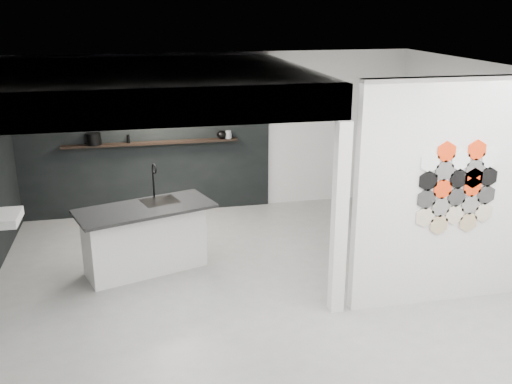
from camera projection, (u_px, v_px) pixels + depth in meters
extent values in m
cube|color=gray|center=(253.00, 279.00, 7.79)|extent=(7.00, 6.00, 0.01)
cube|color=silver|center=(451.00, 194.00, 6.86)|extent=(2.45, 0.15, 2.80)
cube|color=black|center=(145.00, 149.00, 9.92)|extent=(4.40, 0.04, 2.35)
cube|color=silver|center=(143.00, 84.00, 7.66)|extent=(4.40, 4.00, 0.40)
cube|color=silver|center=(339.00, 220.00, 6.65)|extent=(0.16, 0.16, 2.35)
cube|color=silver|center=(148.00, 108.00, 5.87)|extent=(4.40, 0.16, 0.40)
cube|color=silver|center=(4.00, 218.00, 7.62)|extent=(0.40, 0.60, 0.12)
cube|color=black|center=(151.00, 143.00, 9.80)|extent=(3.00, 0.15, 0.04)
cube|color=silver|center=(145.00, 239.00, 7.92)|extent=(1.71, 1.06, 0.92)
cube|color=black|center=(145.00, 209.00, 7.69)|extent=(1.99, 1.34, 0.04)
cube|color=black|center=(160.00, 201.00, 7.93)|extent=(0.59, 0.54, 0.02)
cylinder|color=black|center=(153.00, 182.00, 8.04)|extent=(0.03, 0.03, 0.43)
torus|color=black|center=(154.00, 169.00, 7.92)|extent=(0.07, 0.15, 0.15)
cylinder|color=black|center=(93.00, 139.00, 9.57)|extent=(0.30, 0.30, 0.20)
ellipsoid|color=black|center=(222.00, 135.00, 10.02)|extent=(0.18, 0.18, 0.14)
cylinder|color=gray|center=(228.00, 136.00, 10.05)|extent=(0.15, 0.15, 0.09)
cylinder|color=gray|center=(228.00, 134.00, 10.04)|extent=(0.11, 0.11, 0.14)
cylinder|color=black|center=(128.00, 139.00, 9.70)|extent=(0.07, 0.07, 0.14)
cylinder|color=black|center=(99.00, 141.00, 9.61)|extent=(0.09, 0.09, 0.10)
cylinder|color=beige|center=(425.00, 217.00, 6.78)|extent=(0.26, 0.02, 0.26)
cylinder|color=#2D2D2D|center=(426.00, 199.00, 6.71)|extent=(0.26, 0.02, 0.26)
cylinder|color=black|center=(428.00, 181.00, 6.64)|extent=(0.26, 0.02, 0.26)
cylinder|color=white|center=(430.00, 162.00, 6.57)|extent=(0.26, 0.02, 0.26)
cylinder|color=tan|center=(439.00, 225.00, 6.86)|extent=(0.26, 0.02, 0.26)
cylinder|color=#66635E|center=(441.00, 207.00, 6.78)|extent=(0.26, 0.02, 0.26)
cylinder|color=#F2360C|center=(443.00, 189.00, 6.71)|extent=(0.26, 0.02, 0.26)
cylinder|color=black|center=(445.00, 171.00, 6.64)|extent=(0.26, 0.02, 0.26)
cylinder|color=#F2360C|center=(447.00, 152.00, 6.57)|extent=(0.26, 0.02, 0.26)
cylinder|color=beige|center=(454.00, 215.00, 6.86)|extent=(0.26, 0.02, 0.26)
cylinder|color=#2D2D2D|center=(456.00, 197.00, 6.79)|extent=(0.26, 0.02, 0.26)
cylinder|color=black|center=(459.00, 179.00, 6.72)|extent=(0.26, 0.02, 0.26)
cylinder|color=white|center=(461.00, 160.00, 6.65)|extent=(0.26, 0.02, 0.26)
cylinder|color=tan|center=(468.00, 222.00, 6.93)|extent=(0.26, 0.02, 0.26)
cylinder|color=#66635E|center=(470.00, 205.00, 6.86)|extent=(0.26, 0.02, 0.26)
cylinder|color=#F2360C|center=(472.00, 187.00, 6.79)|extent=(0.26, 0.02, 0.26)
cylinder|color=black|center=(475.00, 169.00, 6.72)|extent=(0.26, 0.02, 0.26)
cylinder|color=#F2360C|center=(477.00, 150.00, 6.65)|extent=(0.26, 0.02, 0.26)
cylinder|color=beige|center=(483.00, 212.00, 6.94)|extent=(0.26, 0.02, 0.26)
cylinder|color=#2D2D2D|center=(486.00, 195.00, 6.87)|extent=(0.26, 0.02, 0.26)
cylinder|color=black|center=(488.00, 177.00, 6.79)|extent=(0.26, 0.02, 0.26)
cylinder|color=white|center=(491.00, 159.00, 6.72)|extent=(0.26, 0.02, 0.26)
cylinder|color=#F2360C|center=(473.00, 178.00, 6.76)|extent=(0.26, 0.02, 0.26)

